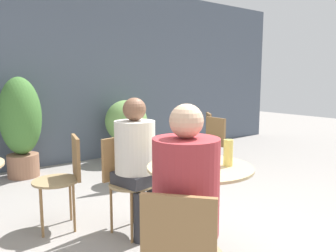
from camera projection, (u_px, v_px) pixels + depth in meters
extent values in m
cube|color=#4C5666|center=(59.00, 72.00, 5.24)|extent=(10.00, 0.06, 3.00)
cylinder|color=#2D2D33|center=(199.00, 215.00, 2.44)|extent=(0.06, 0.06, 0.72)
cylinder|color=tan|center=(200.00, 167.00, 2.39)|extent=(0.78, 0.78, 0.02)
cylinder|color=#997F56|center=(132.00, 184.00, 2.92)|extent=(0.42, 0.42, 0.02)
cylinder|color=olive|center=(134.00, 201.00, 3.14)|extent=(0.02, 0.02, 0.45)
cylinder|color=olive|center=(111.00, 209.00, 2.94)|extent=(0.02, 0.02, 0.45)
cylinder|color=olive|center=(154.00, 208.00, 2.96)|extent=(0.02, 0.02, 0.45)
cylinder|color=olive|center=(132.00, 218.00, 2.76)|extent=(0.02, 0.02, 0.45)
cube|color=olive|center=(118.00, 158.00, 3.02)|extent=(0.36, 0.11, 0.39)
cube|color=olive|center=(178.00, 236.00, 1.50)|extent=(0.26, 0.28, 0.39)
cylinder|color=#997F56|center=(205.00, 148.00, 4.46)|extent=(0.42, 0.42, 0.02)
cylinder|color=olive|center=(219.00, 165.00, 4.46)|extent=(0.02, 0.02, 0.45)
cylinder|color=olive|center=(206.00, 161.00, 4.68)|extent=(0.02, 0.02, 0.45)
cylinder|color=olive|center=(204.00, 168.00, 4.31)|extent=(0.02, 0.02, 0.45)
cylinder|color=olive|center=(191.00, 164.00, 4.53)|extent=(0.02, 0.02, 0.45)
cube|color=olive|center=(216.00, 132.00, 4.54)|extent=(0.03, 0.36, 0.39)
cylinder|color=#997F56|center=(196.00, 139.00, 5.16)|extent=(0.42, 0.42, 0.02)
cylinder|color=olive|center=(206.00, 155.00, 5.07)|extent=(0.02, 0.02, 0.45)
cylinder|color=olive|center=(204.00, 151.00, 5.34)|extent=(0.02, 0.02, 0.45)
cylinder|color=olive|center=(189.00, 155.00, 5.06)|extent=(0.02, 0.02, 0.45)
cylinder|color=olive|center=(187.00, 151.00, 5.33)|extent=(0.02, 0.02, 0.45)
cube|color=olive|center=(209.00, 126.00, 5.14)|extent=(0.22, 0.31, 0.39)
cylinder|color=#997F56|center=(56.00, 181.00, 3.00)|extent=(0.42, 0.42, 0.02)
cylinder|color=olive|center=(74.00, 208.00, 2.96)|extent=(0.02, 0.02, 0.45)
cylinder|color=olive|center=(70.00, 198.00, 3.21)|extent=(0.02, 0.02, 0.45)
cylinder|color=olive|center=(42.00, 213.00, 2.86)|extent=(0.02, 0.02, 0.45)
cylinder|color=olive|center=(41.00, 202.00, 3.11)|extent=(0.02, 0.02, 0.45)
cube|color=olive|center=(76.00, 157.00, 3.05)|extent=(0.11, 0.35, 0.39)
cylinder|color=#997F56|center=(126.00, 149.00, 4.36)|extent=(0.42, 0.42, 0.02)
cylinder|color=olive|center=(119.00, 170.00, 4.22)|extent=(0.02, 0.02, 0.45)
cylinder|color=olive|center=(139.00, 168.00, 4.31)|extent=(0.02, 0.02, 0.45)
cylinder|color=olive|center=(115.00, 165.00, 4.47)|extent=(0.02, 0.02, 0.45)
cylinder|color=olive|center=(134.00, 163.00, 4.57)|extent=(0.02, 0.02, 0.45)
cube|color=olive|center=(130.00, 136.00, 4.16)|extent=(0.35, 0.12, 0.39)
cylinder|color=#2D2D33|center=(140.00, 217.00, 2.78)|extent=(0.11, 0.11, 0.44)
cylinder|color=#2D2D33|center=(153.00, 211.00, 2.90)|extent=(0.11, 0.11, 0.44)
cube|color=#2D2D33|center=(135.00, 178.00, 2.88)|extent=(0.37, 0.39, 0.11)
cylinder|color=beige|center=(135.00, 147.00, 2.85)|extent=(0.35, 0.35, 0.45)
sphere|color=brown|center=(134.00, 109.00, 2.80)|extent=(0.20, 0.20, 0.20)
cube|color=#42475B|center=(185.00, 242.00, 1.75)|extent=(0.45, 0.44, 0.11)
cylinder|color=#9E2D33|center=(186.00, 186.00, 1.70)|extent=(0.35, 0.35, 0.51)
sphere|color=#DBAD89|center=(186.00, 121.00, 1.65)|extent=(0.18, 0.18, 0.18)
cylinder|color=#DBC65B|center=(228.00, 153.00, 2.39)|extent=(0.07, 0.07, 0.19)
cylinder|color=silver|center=(193.00, 149.00, 2.58)|extent=(0.06, 0.06, 0.17)
cylinder|color=beige|center=(173.00, 152.00, 2.44)|extent=(0.06, 0.06, 0.18)
cylinder|color=silver|center=(204.00, 163.00, 2.18)|extent=(0.07, 0.07, 0.15)
cylinder|color=#93664C|center=(23.00, 165.00, 4.68)|extent=(0.43, 0.43, 0.32)
ellipsoid|color=#427533|center=(20.00, 116.00, 4.58)|extent=(0.57, 0.57, 1.10)
cylinder|color=brown|center=(127.00, 151.00, 5.60)|extent=(0.39, 0.39, 0.32)
ellipsoid|color=#709E51|center=(126.00, 121.00, 5.53)|extent=(0.71, 0.71, 0.72)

